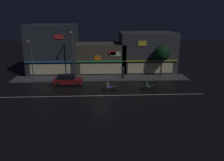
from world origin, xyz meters
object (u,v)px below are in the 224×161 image
motorcycle_following (108,87)px  traffic_cone (67,82)px  parked_car_near_kerb (68,80)px  pedestrian_on_sidewalk (123,73)px  motorcycle_lead (147,86)px  streetlamp_west (31,56)px  streetlamp_mid (73,51)px

motorcycle_following → traffic_cone: motorcycle_following is taller
parked_car_near_kerb → motorcycle_following: bearing=150.7°
pedestrian_on_sidewalk → parked_car_near_kerb: bearing=144.0°
pedestrian_on_sidewalk → motorcycle_lead: size_ratio=1.01×
streetlamp_west → traffic_cone: bearing=-20.0°
streetlamp_west → motorcycle_lead: bearing=-20.0°
streetlamp_west → pedestrian_on_sidewalk: size_ratio=3.40×
pedestrian_on_sidewalk → traffic_cone: size_ratio=3.50×
streetlamp_west → parked_car_near_kerb: streetlamp_west is taller
streetlamp_west → pedestrian_on_sidewalk: bearing=1.2°
streetlamp_mid → motorcycle_lead: streetlamp_mid is taller
parked_car_near_kerb → traffic_cone: parked_car_near_kerb is taller
streetlamp_west → pedestrian_on_sidewalk: (14.87, 0.30, -3.01)m
parked_car_near_kerb → traffic_cone: bearing=-78.9°
streetlamp_mid → motorcycle_following: bearing=-52.2°
pedestrian_on_sidewalk → parked_car_near_kerb: 9.48m
motorcycle_lead → motorcycle_following: size_ratio=1.00×
streetlamp_west → parked_car_near_kerb: 7.50m
motorcycle_following → traffic_cone: bearing=145.3°
streetlamp_west → motorcycle_following: size_ratio=3.44×
streetlamp_mid → traffic_cone: size_ratio=14.23×
streetlamp_mid → motorcycle_lead: 13.72m
pedestrian_on_sidewalk → parked_car_near_kerb: pedestrian_on_sidewalk is taller
motorcycle_lead → parked_car_near_kerb: bearing=157.1°
pedestrian_on_sidewalk → motorcycle_lead: pedestrian_on_sidewalk is taller
streetlamp_mid → motorcycle_following: size_ratio=4.12×
pedestrian_on_sidewalk → motorcycle_following: (-2.76, -6.84, -0.40)m
motorcycle_following → pedestrian_on_sidewalk: bearing=68.5°
streetlamp_mid → pedestrian_on_sidewalk: bearing=-2.2°
motorcycle_lead → streetlamp_mid: bearing=140.5°
streetlamp_mid → motorcycle_lead: (11.05, -7.04, -4.07)m
pedestrian_on_sidewalk → streetlamp_west: bearing=124.0°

